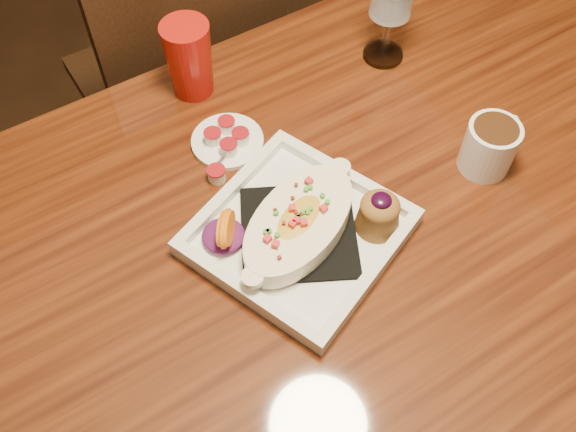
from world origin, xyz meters
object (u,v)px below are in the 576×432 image
chair_far (185,83)px  saucer (227,140)px  red_tumbler (189,59)px  table (342,244)px  plate (305,226)px  coffee_mug (491,144)px

chair_far → saucer: (-0.09, -0.41, 0.25)m
saucer → red_tumbler: bearing=85.3°
table → saucer: 0.26m
plate → chair_far: bearing=61.1°
coffee_mug → red_tumbler: bearing=116.2°
red_tumbler → chair_far: bearing=73.3°
coffee_mug → saucer: size_ratio=0.97×
red_tumbler → coffee_mug: bearing=-51.4°
table → red_tumbler: 0.41m
table → red_tumbler: red_tumbler is taller
saucer → red_tumbler: 0.16m
plate → red_tumbler: 0.37m
saucer → plate: bearing=-87.4°
chair_far → table: bearing=90.0°
chair_far → coffee_mug: 0.77m
table → chair_far: (-0.00, 0.63, -0.15)m
chair_far → coffee_mug: chair_far is taller
table → chair_far: chair_far is taller
chair_far → red_tumbler: size_ratio=6.67×
table → plate: plate is taller
chair_far → saucer: size_ratio=7.63×
coffee_mug → red_tumbler: red_tumbler is taller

